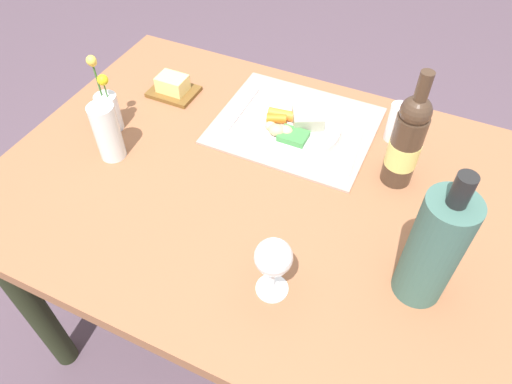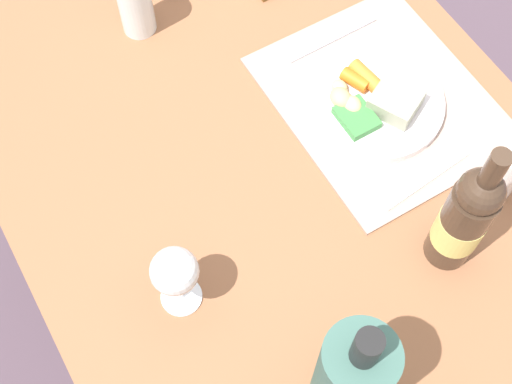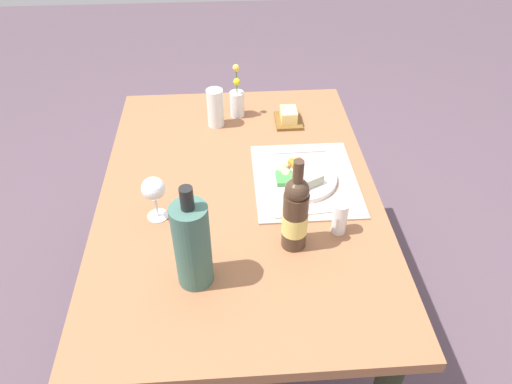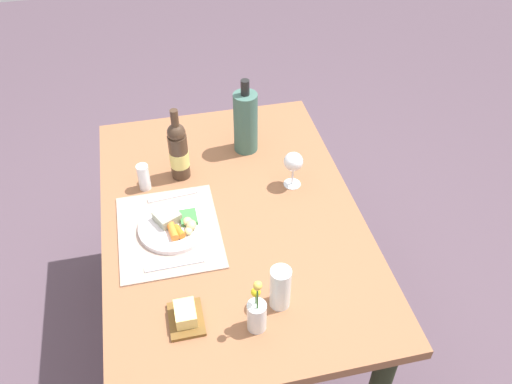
% 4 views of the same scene
% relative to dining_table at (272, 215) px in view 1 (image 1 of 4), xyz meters
% --- Properties ---
extents(ground_plane, '(8.00, 8.00, 0.00)m').
position_rel_dining_table_xyz_m(ground_plane, '(0.00, 0.00, -0.64)').
color(ground_plane, '#54424E').
extents(dining_table, '(1.30, 0.89, 0.75)m').
position_rel_dining_table_xyz_m(dining_table, '(0.00, 0.00, 0.00)').
color(dining_table, '#935D3D').
rests_on(dining_table, ground_plane).
extents(placemat, '(0.40, 0.34, 0.01)m').
position_rel_dining_table_xyz_m(placemat, '(0.03, -0.22, 0.11)').
color(placemat, tan).
rests_on(placemat, dining_table).
extents(dinner_plate, '(0.24, 0.24, 0.05)m').
position_rel_dining_table_xyz_m(dinner_plate, '(0.03, -0.20, 0.13)').
color(dinner_plate, white).
rests_on(dinner_plate, placemat).
extents(fork, '(0.04, 0.18, 0.00)m').
position_rel_dining_table_xyz_m(fork, '(-0.13, -0.19, 0.11)').
color(fork, silver).
rests_on(fork, placemat).
extents(knife, '(0.02, 0.19, 0.00)m').
position_rel_dining_table_xyz_m(knife, '(0.19, -0.22, 0.11)').
color(knife, silver).
rests_on(knife, placemat).
extents(salt_shaker, '(0.04, 0.04, 0.10)m').
position_rel_dining_table_xyz_m(salt_shaker, '(-0.21, -0.28, 0.16)').
color(salt_shaker, white).
rests_on(salt_shaker, dining_table).
extents(water_tumbler, '(0.06, 0.06, 0.15)m').
position_rel_dining_table_xyz_m(water_tumbler, '(0.40, 0.07, 0.17)').
color(water_tumbler, silver).
rests_on(water_tumbler, dining_table).
extents(cooler_bottle, '(0.09, 0.09, 0.31)m').
position_rel_dining_table_xyz_m(cooler_bottle, '(-0.36, 0.13, 0.24)').
color(cooler_bottle, '#3D6459').
rests_on(cooler_bottle, dining_table).
extents(butter_dish, '(0.13, 0.10, 0.06)m').
position_rel_dining_table_xyz_m(butter_dish, '(0.40, -0.21, 0.13)').
color(butter_dish, brown).
rests_on(butter_dish, dining_table).
extents(flower_vase, '(0.06, 0.06, 0.21)m').
position_rel_dining_table_xyz_m(flower_vase, '(0.46, -0.01, 0.17)').
color(flower_vase, silver).
rests_on(flower_vase, dining_table).
extents(wine_glass, '(0.07, 0.07, 0.15)m').
position_rel_dining_table_xyz_m(wine_glass, '(-0.11, 0.25, 0.21)').
color(wine_glass, white).
rests_on(wine_glass, dining_table).
extents(wine_bottle, '(0.07, 0.07, 0.29)m').
position_rel_dining_table_xyz_m(wine_bottle, '(-0.25, -0.15, 0.22)').
color(wine_bottle, '#412F21').
rests_on(wine_bottle, dining_table).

